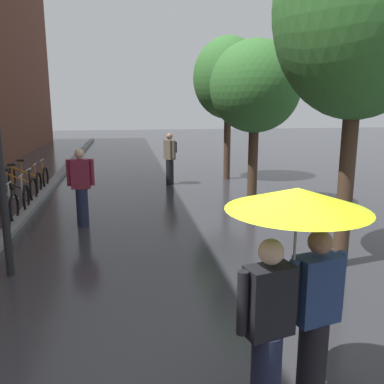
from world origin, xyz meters
TOP-DOWN VIEW (x-y plane):
  - kerb_strip at (-3.20, 10.00)m, footprint 0.30×36.00m
  - street_tree_0 at (2.79, 2.63)m, footprint 2.59×2.59m
  - street_tree_1 at (2.52, 6.72)m, footprint 2.28×2.28m
  - street_tree_2 at (2.84, 10.75)m, footprint 2.43×2.43m
  - parked_bicycle_4 at (-3.74, 7.07)m, footprint 1.11×0.75m
  - parked_bicycle_5 at (-3.77, 8.09)m, footprint 1.11×0.75m
  - parked_bicycle_6 at (-3.82, 9.03)m, footprint 1.09×0.71m
  - parked_bicycle_7 at (-3.80, 9.98)m, footprint 1.09×0.71m
  - couple_under_umbrella at (0.63, -0.38)m, footprint 1.17×1.17m
  - pedestrian_walking_midground at (0.72, 10.09)m, footprint 0.44×0.54m
  - pedestrian_walking_far at (-1.71, 5.63)m, footprint 0.59×0.34m

SIDE VIEW (x-z plane):
  - kerb_strip at x=-3.20m, z-range 0.00..0.12m
  - parked_bicycle_4 at x=-3.74m, z-range -0.10..0.86m
  - parked_bicycle_5 at x=-3.77m, z-range -0.10..0.86m
  - parked_bicycle_6 at x=-3.82m, z-range -0.10..0.86m
  - parked_bicycle_7 at x=-3.80m, z-range -0.10..0.86m
  - pedestrian_walking_midground at x=0.72m, z-range 0.05..1.77m
  - pedestrian_walking_far at x=-1.71m, z-range 0.05..1.78m
  - couple_under_umbrella at x=0.63m, z-range 0.37..2.38m
  - street_tree_1 at x=2.52m, z-range 0.95..5.18m
  - street_tree_2 at x=2.84m, z-range 1.05..5.98m
  - street_tree_0 at x=2.79m, z-range 1.19..6.89m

